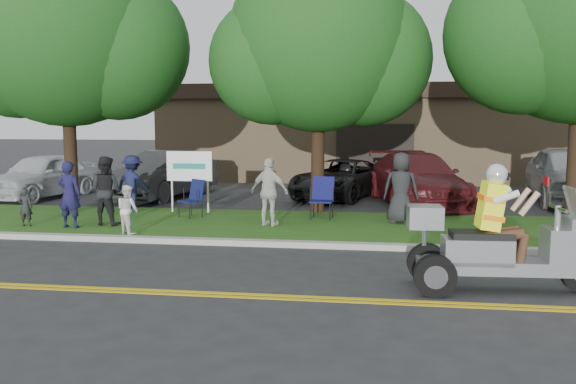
# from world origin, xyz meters

# --- Properties ---
(ground) EXTENTS (120.00, 120.00, 0.00)m
(ground) POSITION_xyz_m (0.00, 0.00, 0.00)
(ground) COLOR #28282B
(ground) RESTS_ON ground
(centerline_near) EXTENTS (60.00, 0.10, 0.01)m
(centerline_near) POSITION_xyz_m (0.00, -0.58, 0.01)
(centerline_near) COLOR gold
(centerline_near) RESTS_ON ground
(centerline_far) EXTENTS (60.00, 0.10, 0.01)m
(centerline_far) POSITION_xyz_m (0.00, -0.42, 0.01)
(centerline_far) COLOR gold
(centerline_far) RESTS_ON ground
(curb) EXTENTS (60.00, 0.25, 0.12)m
(curb) POSITION_xyz_m (0.00, 3.05, 0.06)
(curb) COLOR #A8A89E
(curb) RESTS_ON ground
(grass_verge) EXTENTS (60.00, 4.00, 0.10)m
(grass_verge) POSITION_xyz_m (0.00, 5.20, 0.06)
(grass_verge) COLOR #275115
(grass_verge) RESTS_ON ground
(commercial_building) EXTENTS (18.00, 8.20, 4.00)m
(commercial_building) POSITION_xyz_m (2.00, 18.98, 2.01)
(commercial_building) COLOR #9E7F5B
(commercial_building) RESTS_ON ground
(tree_left) EXTENTS (6.62, 5.40, 7.78)m
(tree_left) POSITION_xyz_m (-6.44, 7.03, 4.85)
(tree_left) COLOR #332114
(tree_left) RESTS_ON ground
(tree_mid) EXTENTS (5.88, 4.80, 7.05)m
(tree_mid) POSITION_xyz_m (0.55, 7.23, 4.43)
(tree_mid) COLOR #332114
(tree_mid) RESTS_ON ground
(business_sign) EXTENTS (1.25, 0.06, 1.75)m
(business_sign) POSITION_xyz_m (-2.90, 6.60, 1.26)
(business_sign) COLOR silver
(business_sign) RESTS_ON ground
(trike_scooter) EXTENTS (3.00, 1.03, 1.96)m
(trike_scooter) POSITION_xyz_m (3.90, 0.33, 0.69)
(trike_scooter) COLOR black
(trike_scooter) RESTS_ON ground
(lawn_chair_a) EXTENTS (0.71, 0.72, 0.96)m
(lawn_chair_a) POSITION_xyz_m (-2.57, 5.87, 0.64)
(lawn_chair_a) COLOR black
(lawn_chair_a) RESTS_ON grass_verge
(lawn_chair_b) EXTENTS (0.59, 0.61, 1.05)m
(lawn_chair_b) POSITION_xyz_m (0.73, 6.07, 0.70)
(lawn_chair_b) COLOR black
(lawn_chair_b) RESTS_ON grass_verge
(spectator_adult_left) EXTENTS (0.59, 0.41, 1.56)m
(spectator_adult_left) POSITION_xyz_m (-4.95, 3.94, 0.88)
(spectator_adult_left) COLOR #16153B
(spectator_adult_left) RESTS_ON grass_verge
(spectator_adult_mid) EXTENTS (0.86, 0.71, 1.63)m
(spectator_adult_mid) POSITION_xyz_m (-4.29, 4.41, 0.92)
(spectator_adult_mid) COLOR black
(spectator_adult_mid) RESTS_ON grass_verge
(spectator_adult_right) EXTENTS (1.02, 0.66, 1.62)m
(spectator_adult_right) POSITION_xyz_m (-0.41, 4.86, 0.91)
(spectator_adult_right) COLOR silver
(spectator_adult_right) RESTS_ON grass_verge
(spectator_chair_a) EXTENTS (1.10, 0.79, 1.53)m
(spectator_chair_a) POSITION_xyz_m (-4.52, 6.58, 0.87)
(spectator_chair_a) COLOR #171B42
(spectator_chair_a) RESTS_ON grass_verge
(spectator_chair_b) EXTENTS (0.89, 0.63, 1.72)m
(spectator_chair_b) POSITION_xyz_m (2.66, 5.67, 0.97)
(spectator_chair_b) COLOR black
(spectator_chair_b) RESTS_ON grass_verge
(child_left) EXTENTS (0.35, 0.26, 0.89)m
(child_left) POSITION_xyz_m (-6.09, 3.99, 0.55)
(child_left) COLOR black
(child_left) RESTS_ON grass_verge
(child_right) EXTENTS (0.67, 0.64, 1.08)m
(child_right) POSITION_xyz_m (-3.31, 3.40, 0.65)
(child_right) COLOR white
(child_right) RESTS_ON grass_verge
(parked_car_far_left) EXTENTS (2.53, 4.60, 1.48)m
(parked_car_far_left) POSITION_xyz_m (-8.87, 9.53, 0.74)
(parked_car_far_left) COLOR silver
(parked_car_far_left) RESTS_ON ground
(parked_car_left) EXTENTS (2.51, 4.93, 1.55)m
(parked_car_left) POSITION_xyz_m (-4.86, 10.10, 0.77)
(parked_car_left) COLOR #2A2A2C
(parked_car_left) RESTS_ON ground
(parked_car_mid) EXTENTS (3.56, 5.01, 1.27)m
(parked_car_mid) POSITION_xyz_m (0.91, 10.87, 0.63)
(parked_car_mid) COLOR black
(parked_car_mid) RESTS_ON ground
(parked_car_right) EXTENTS (3.27, 5.78, 1.58)m
(parked_car_right) POSITION_xyz_m (3.28, 9.51, 0.79)
(parked_car_right) COLOR #521317
(parked_car_right) RESTS_ON ground
(parked_car_far_right) EXTENTS (2.57, 5.40, 1.78)m
(parked_car_far_right) POSITION_xyz_m (8.00, 10.78, 0.89)
(parked_car_far_right) COLOR #989B9E
(parked_car_far_right) RESTS_ON ground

